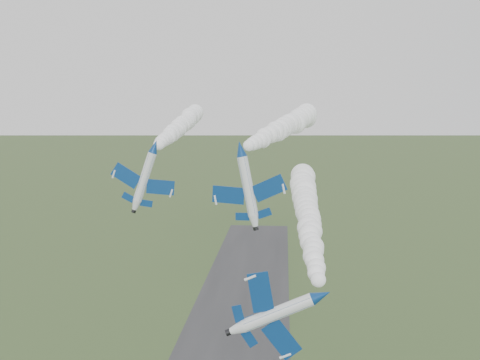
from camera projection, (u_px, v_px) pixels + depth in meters
The scene contains 6 objects.
jet_lead at pixel (322, 296), 57.30m from camera, with size 4.35×12.30×9.35m.
smoke_trail_jet_lead at pixel (307, 212), 91.33m from camera, with size 5.33×63.91×5.33m, color white, non-canonical shape.
jet_pair_left at pixel (155, 146), 79.72m from camera, with size 9.29×11.66×3.82m.
smoke_trail_jet_pair_left at pixel (182, 124), 118.70m from camera, with size 4.69×73.59×4.69m, color white, non-canonical shape.
jet_pair_right at pixel (240, 149), 78.03m from camera, with size 11.16×13.46×3.78m.
smoke_trail_jet_pair_right at pixel (286, 127), 114.44m from camera, with size 5.82×70.40×5.82m, color white, non-canonical shape.
Camera 1 is at (10.41, -61.91, 49.16)m, focal length 40.00 mm.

